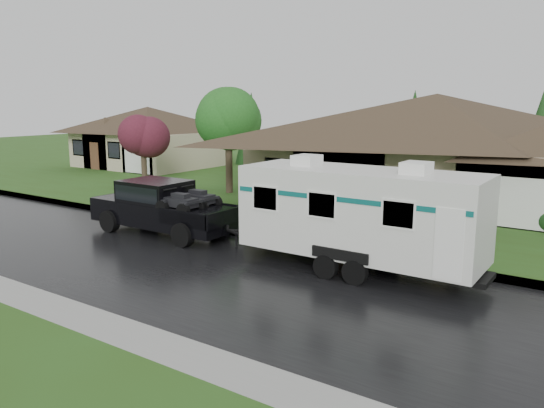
% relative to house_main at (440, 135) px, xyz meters
% --- Properties ---
extents(ground, '(140.00, 140.00, 0.00)m').
position_rel_house_main_xyz_m(ground, '(-2.29, -13.84, -3.59)').
color(ground, '#2D4E18').
rests_on(ground, ground).
extents(road, '(140.00, 8.00, 0.01)m').
position_rel_house_main_xyz_m(road, '(-2.29, -15.84, -3.59)').
color(road, black).
rests_on(road, ground).
extents(curb, '(140.00, 0.50, 0.15)m').
position_rel_house_main_xyz_m(curb, '(-2.29, -11.59, -3.52)').
color(curb, gray).
rests_on(curb, ground).
extents(lawn, '(140.00, 26.00, 0.15)m').
position_rel_house_main_xyz_m(lawn, '(-2.29, 1.16, -3.52)').
color(lawn, '#2D4E18').
rests_on(lawn, ground).
extents(house_main, '(19.44, 10.80, 6.90)m').
position_rel_house_main_xyz_m(house_main, '(0.00, 0.00, 0.00)').
color(house_main, gray).
rests_on(house_main, lawn).
extents(house_far, '(10.80, 8.64, 5.80)m').
position_rel_house_main_xyz_m(house_far, '(-24.07, 2.02, -0.62)').
color(house_far, tan).
rests_on(house_far, lawn).
extents(tree_left_green, '(3.53, 3.53, 5.85)m').
position_rel_house_main_xyz_m(tree_left_green, '(-10.65, -4.40, 0.61)').
color(tree_left_green, '#382B1E').
rests_on(tree_left_green, lawn).
extents(tree_red, '(2.67, 2.67, 4.42)m').
position_rel_house_main_xyz_m(tree_red, '(-16.20, -5.79, -0.38)').
color(tree_red, '#382B1E').
rests_on(tree_red, lawn).
extents(shrub_row, '(13.60, 1.00, 1.00)m').
position_rel_house_main_xyz_m(shrub_row, '(-0.29, -4.54, -2.94)').
color(shrub_row, '#143814').
rests_on(shrub_row, lawn).
extents(pickup_truck, '(6.51, 2.47, 2.17)m').
position_rel_house_main_xyz_m(pickup_truck, '(-7.23, -13.10, -2.43)').
color(pickup_truck, black).
rests_on(pickup_truck, ground).
extents(travel_trailer, '(8.03, 2.82, 3.60)m').
position_rel_house_main_xyz_m(travel_trailer, '(1.59, -13.10, -1.68)').
color(travel_trailer, silver).
rests_on(travel_trailer, ground).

